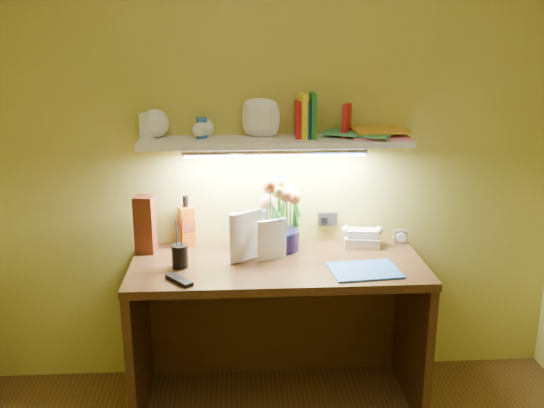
# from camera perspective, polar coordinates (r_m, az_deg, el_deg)

# --- Properties ---
(desk) EXTENTS (1.40, 0.60, 0.75)m
(desk) POSITION_cam_1_polar(r_m,az_deg,el_deg) (3.06, 0.53, -12.02)
(desk) COLOR #371C0F
(desk) RESTS_ON ground
(flower_bouquet) EXTENTS (0.29, 0.29, 0.35)m
(flower_bouquet) POSITION_cam_1_polar(r_m,az_deg,el_deg) (3.01, 0.70, -1.12)
(flower_bouquet) COLOR #0E0935
(flower_bouquet) RESTS_ON desk
(telephone) EXTENTS (0.19, 0.15, 0.11)m
(telephone) POSITION_cam_1_polar(r_m,az_deg,el_deg) (3.13, 8.46, -2.98)
(telephone) COLOR beige
(telephone) RESTS_ON desk
(desk_clock) EXTENTS (0.07, 0.04, 0.07)m
(desk_clock) POSITION_cam_1_polar(r_m,az_deg,el_deg) (3.21, 11.99, -3.00)
(desk_clock) COLOR #B9B8BD
(desk_clock) RESTS_ON desk
(whisky_bottle) EXTENTS (0.09, 0.09, 0.27)m
(whisky_bottle) POSITION_cam_1_polar(r_m,az_deg,el_deg) (3.10, -8.07, -1.61)
(whisky_bottle) COLOR #C5510C
(whisky_bottle) RESTS_ON desk
(whisky_box) EXTENTS (0.10, 0.10, 0.29)m
(whisky_box) POSITION_cam_1_polar(r_m,az_deg,el_deg) (3.05, -11.84, -1.88)
(whisky_box) COLOR #582211
(whisky_box) RESTS_ON desk
(pen_cup) EXTENTS (0.09, 0.09, 0.18)m
(pen_cup) POSITION_cam_1_polar(r_m,az_deg,el_deg) (2.85, -8.69, -4.16)
(pen_cup) COLOR black
(pen_cup) RESTS_ON desk
(art_card) EXTENTS (0.19, 0.08, 0.19)m
(art_card) POSITION_cam_1_polar(r_m,az_deg,el_deg) (3.05, -2.24, -2.52)
(art_card) COLOR white
(art_card) RESTS_ON desk
(tv_remote) EXTENTS (0.13, 0.15, 0.02)m
(tv_remote) POSITION_cam_1_polar(r_m,az_deg,el_deg) (2.72, -8.73, -7.08)
(tv_remote) COLOR black
(tv_remote) RESTS_ON desk
(blue_folder) EXTENTS (0.33, 0.26, 0.01)m
(blue_folder) POSITION_cam_1_polar(r_m,az_deg,el_deg) (2.83, 8.70, -6.19)
(blue_folder) COLOR blue
(blue_folder) RESTS_ON desk
(desk_book_a) EXTENTS (0.17, 0.11, 0.25)m
(desk_book_a) POSITION_cam_1_polar(r_m,az_deg,el_deg) (2.84, -3.97, -3.40)
(desk_book_a) COLOR white
(desk_book_a) RESTS_ON desk
(desk_book_b) EXTENTS (0.14, 0.06, 0.20)m
(desk_book_b) POSITION_cam_1_polar(r_m,az_deg,el_deg) (2.87, -1.36, -3.58)
(desk_book_b) COLOR white
(desk_book_b) RESTS_ON desk
(wall_shelf) EXTENTS (1.30, 0.35, 0.24)m
(wall_shelf) POSITION_cam_1_polar(r_m,az_deg,el_deg) (2.92, -0.02, 6.55)
(wall_shelf) COLOR white
(wall_shelf) RESTS_ON ground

